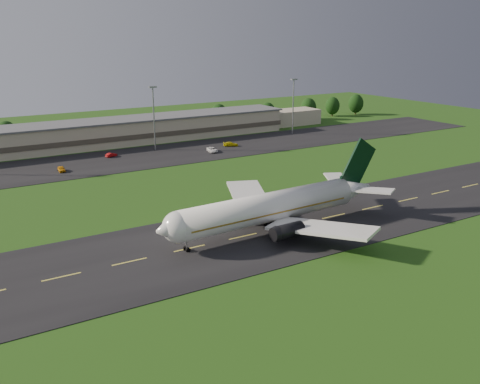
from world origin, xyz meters
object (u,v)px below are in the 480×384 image
airliner (272,207)px  light_mast_centre (154,111)px  service_vehicle_b (111,155)px  terminal (141,130)px  service_vehicle_c (212,150)px  light_mast_east (293,100)px  service_vehicle_d (231,144)px  service_vehicle_a (61,169)px

airliner → light_mast_centre: (9.58, 79.96, 8.08)m
light_mast_centre → service_vehicle_b: (-15.52, -2.68, -12.02)m
terminal → service_vehicle_c: (12.64, -28.76, -3.15)m
airliner → light_mast_east: 103.10m
terminal → service_vehicle_c: bearing=-66.3°
terminal → light_mast_centre: light_mast_centre is taller
airliner → service_vehicle_d: size_ratio=10.36×
terminal → light_mast_east: 56.67m
service_vehicle_b → service_vehicle_d: bearing=-120.1°
airliner → terminal: (10.98, 96.14, -0.67)m
airliner → service_vehicle_a: (-23.27, 66.84, -3.85)m
airliner → light_mast_centre: light_mast_centre is taller
service_vehicle_a → light_mast_centre: bearing=25.2°
light_mast_east → service_vehicle_b: size_ratio=5.43×
light_mast_centre → light_mast_east: 55.00m
airliner → service_vehicle_b: airliner is taller
airliner → terminal: airliner is taller
service_vehicle_a → terminal: bearing=44.0°
light_mast_east → service_vehicle_c: 44.46m
service_vehicle_c → airliner: bearing=-98.0°
terminal → service_vehicle_b: 25.55m
service_vehicle_b → service_vehicle_d: (39.13, -5.28, 0.10)m
airliner → service_vehicle_d: 79.38m
airliner → service_vehicle_b: size_ratio=13.68×
terminal → service_vehicle_a: terminal is taller
service_vehicle_a → service_vehicle_d: (56.45, 5.17, 0.01)m
service_vehicle_c → light_mast_east: bearing=28.4°
terminal → light_mast_east: light_mast_east is taller
light_mast_centre → service_vehicle_a: bearing=-158.2°
light_mast_centre → service_vehicle_d: size_ratio=4.11×
light_mast_east → service_vehicle_a: size_ratio=4.88×
terminal → service_vehicle_d: size_ratio=29.27×
light_mast_east → service_vehicle_a: bearing=-171.5°
airliner → light_mast_east: light_mast_east is taller
airliner → service_vehicle_a: airliner is taller
airliner → service_vehicle_c: size_ratio=9.65×
light_mast_centre → service_vehicle_b: light_mast_centre is taller
airliner → service_vehicle_c: bearing=68.1°
service_vehicle_c → service_vehicle_d: size_ratio=1.07×
service_vehicle_a → service_vehicle_d: size_ratio=0.84×
service_vehicle_a → service_vehicle_d: bearing=8.6°
airliner → service_vehicle_b: 77.61m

